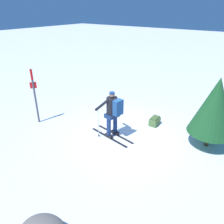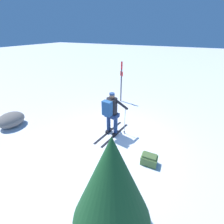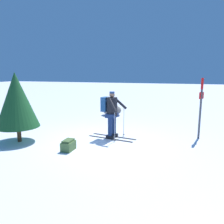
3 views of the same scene
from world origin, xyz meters
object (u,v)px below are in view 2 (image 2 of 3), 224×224
dropped_backpack (149,160)px  pine_tree (112,184)px  trail_marker (121,79)px  rock_boulder (11,120)px  skier (111,111)px

dropped_backpack → pine_tree: size_ratio=0.20×
dropped_backpack → trail_marker: bearing=33.5°
pine_tree → rock_boulder: bearing=73.8°
skier → trail_marker: bearing=16.5°
rock_boulder → trail_marker: bearing=-35.8°
skier → pine_tree: size_ratio=0.76×
pine_tree → dropped_backpack: bearing=-6.8°
rock_boulder → pine_tree: (-1.59, -5.48, 1.17)m
skier → rock_boulder: (-1.31, 4.05, -0.72)m
trail_marker → rock_boulder: bearing=144.2°
trail_marker → rock_boulder: trail_marker is taller
trail_marker → pine_tree: size_ratio=0.91×
skier → pine_tree: pine_tree is taller
trail_marker → rock_boulder: 5.47m
skier → pine_tree: (-2.89, -1.43, 0.45)m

